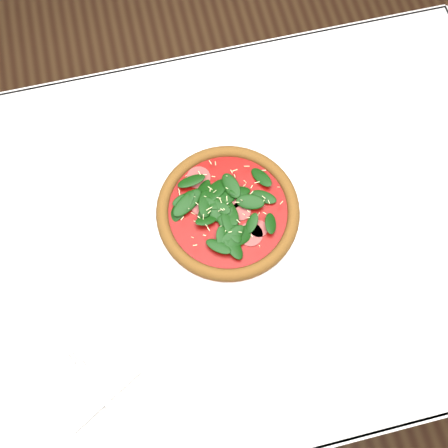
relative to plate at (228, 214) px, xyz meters
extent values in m
plane|color=brown|center=(-0.01, -0.03, -0.76)|extent=(6.00, 6.00, 0.00)
cube|color=silver|center=(-0.01, -0.03, -0.03)|extent=(1.20, 0.80, 0.04)
cylinder|color=#523C20|center=(-0.55, 0.31, -0.40)|extent=(0.06, 0.06, 0.71)
cylinder|color=#523C20|center=(0.53, 0.31, -0.40)|extent=(0.06, 0.06, 0.71)
cube|color=silver|center=(-0.01, 0.37, -0.12)|extent=(1.20, 0.01, 0.22)
cylinder|color=white|center=(0.00, 0.00, 0.00)|extent=(0.31, 0.31, 0.01)
torus|color=white|center=(0.00, 0.00, 0.00)|extent=(0.31, 0.31, 0.01)
cylinder|color=brown|center=(0.00, 0.00, 0.01)|extent=(0.28, 0.28, 0.01)
torus|color=#B57229|center=(0.00, 0.00, 0.02)|extent=(0.28, 0.28, 0.02)
cylinder|color=#8D0605|center=(0.00, 0.00, 0.02)|extent=(0.23, 0.23, 0.00)
cylinder|color=#963C3C|center=(0.00, 0.00, 0.02)|extent=(0.20, 0.20, 0.00)
ellipsoid|color=#0C380A|center=(0.00, 0.00, 0.03)|extent=(0.22, 0.22, 0.02)
cylinder|color=#EDE59A|center=(0.00, 0.00, 0.03)|extent=(0.20, 0.20, 0.00)
cube|color=silver|center=(-0.29, -0.25, 0.00)|extent=(0.15, 0.13, 0.01)
cube|color=silver|center=(-0.29, -0.25, 0.01)|extent=(0.06, 0.10, 0.00)
cube|color=silver|center=(-0.31, -0.20, 0.01)|extent=(0.04, 0.04, 0.00)
cylinder|color=white|center=(0.53, 0.22, 0.00)|extent=(0.14, 0.14, 0.01)
torus|color=white|center=(0.53, 0.22, 0.00)|extent=(0.14, 0.14, 0.01)
camera|label=1|loc=(-0.08, -0.31, 0.88)|focal=40.00mm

